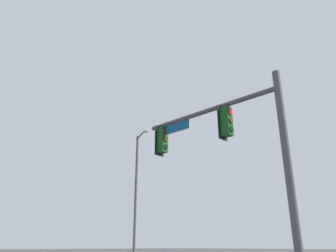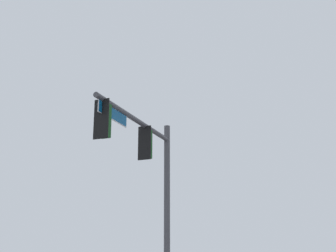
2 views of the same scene
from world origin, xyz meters
The scene contains 1 object.
signal_pole_near centered at (-4.20, -6.94, 4.86)m, with size 5.99×0.94×6.95m.
Camera 2 is at (10.68, 1.74, 1.30)m, focal length 50.00 mm.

